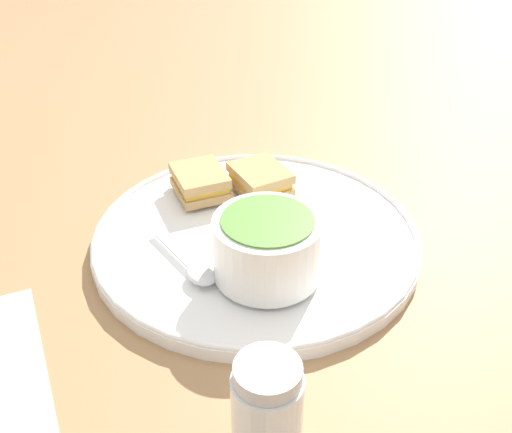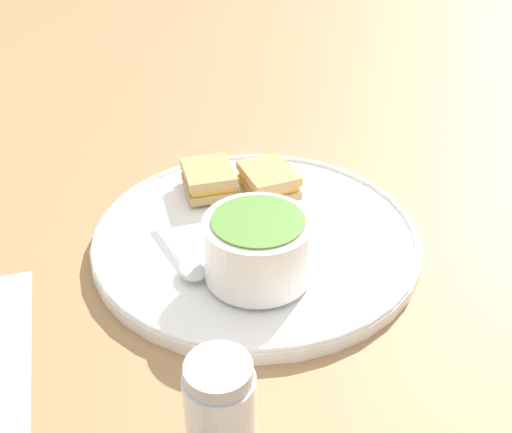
# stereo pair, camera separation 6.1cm
# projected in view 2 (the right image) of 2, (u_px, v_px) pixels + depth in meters

# --- Properties ---
(ground_plane) EXTENTS (2.40, 2.40, 0.00)m
(ground_plane) POSITION_uv_depth(u_px,v_px,m) (256.00, 243.00, 0.63)
(ground_plane) COLOR #9E754C
(plate) EXTENTS (0.34, 0.34, 0.02)m
(plate) POSITION_uv_depth(u_px,v_px,m) (256.00, 236.00, 0.62)
(plate) COLOR white
(plate) RESTS_ON ground_plane
(soup_bowl) EXTENTS (0.10, 0.10, 0.06)m
(soup_bowl) POSITION_uv_depth(u_px,v_px,m) (258.00, 247.00, 0.54)
(soup_bowl) COLOR white
(soup_bowl) RESTS_ON plate
(spoon) EXTENTS (0.08, 0.09, 0.01)m
(spoon) POSITION_uv_depth(u_px,v_px,m) (188.00, 266.00, 0.56)
(spoon) COLOR silver
(spoon) RESTS_ON plate
(sandwich_half_near) EXTENTS (0.08, 0.08, 0.03)m
(sandwich_half_near) POSITION_uv_depth(u_px,v_px,m) (270.00, 180.00, 0.68)
(sandwich_half_near) COLOR tan
(sandwich_half_near) RESTS_ON plate
(sandwich_half_far) EXTENTS (0.08, 0.08, 0.03)m
(sandwich_half_far) POSITION_uv_depth(u_px,v_px,m) (209.00, 179.00, 0.68)
(sandwich_half_far) COLOR tan
(sandwich_half_far) RESTS_ON plate
(salt_shaker) EXTENTS (0.05, 0.05, 0.09)m
(salt_shaker) POSITION_uv_depth(u_px,v_px,m) (221.00, 415.00, 0.39)
(salt_shaker) COLOR silver
(salt_shaker) RESTS_ON ground_plane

